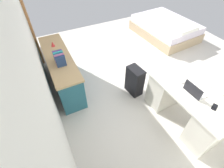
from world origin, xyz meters
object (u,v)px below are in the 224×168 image
Objects in this scene: bed at (165,28)px; suitcase_black at (135,81)px; desk at (185,106)px; cell_phone_near_laptop at (215,107)px; figurine_small at (53,44)px; computer_mouse at (183,82)px; laptop at (194,91)px; office_chair at (222,86)px; credenza at (62,70)px.

bed is 3.18× the size of suitcase_black.
cell_phone_near_laptop is at bearing -170.94° from desk.
cell_phone_near_laptop is 3.15m from figurine_small.
cell_phone_near_laptop reaches higher than desk.
suitcase_black is at bearing 27.27° from computer_mouse.
desk reaches higher than bed.
laptop is 2.84m from figurine_small.
figurine_small is (2.64, 1.72, 0.06)m from cell_phone_near_laptop.
figurine_small reaches higher than desk.
figurine_small is (2.26, 2.60, 0.39)m from office_chair.
desk is 4.60× the size of laptop.
office_chair is 1.02m from cell_phone_near_laptop.
figurine_small is at bearing 37.36° from computer_mouse.
bed is 18.04× the size of figurine_small.
credenza is at bearing 41.32° from desk.
cell_phone_near_laptop is (-2.25, -1.72, 0.37)m from credenza.
office_chair is at bearing -125.68° from credenza.
figurine_small is at bearing 49.03° from office_chair.
figurine_small is at bearing 36.09° from desk.
desk is 13.30× the size of figurine_small.
office_chair is 1.51× the size of suitcase_black.
suitcase_black is at bearing 22.21° from desk.
bed is 3.51m from figurine_small.
cell_phone_near_laptop is at bearing 150.13° from bed.
desk is at bearing -143.91° from figurine_small.
computer_mouse is at bearing -134.57° from credenza.
office_chair is at bearing -90.00° from cell_phone_near_laptop.
suitcase_black is at bearing -135.85° from figurine_small.
suitcase_black is (0.98, 0.40, -0.08)m from desk.
bed is at bearing -33.93° from laptop.
office_chair is at bearing -88.59° from desk.
bed is 3.03m from computer_mouse.
credenza is (1.89, 1.66, -0.01)m from desk.
computer_mouse is 0.60m from cell_phone_near_laptop.
desk is 2.34× the size of suitcase_black.
bed is at bearing -53.31° from cell_phone_near_laptop.
desk is 3.19m from bed.
suitcase_black is (-1.66, 2.18, 0.07)m from bed.
laptop is 0.34m from cell_phone_near_laptop.
figurine_small reaches higher than cell_phone_near_laptop.
laptop is at bearing 92.95° from office_chair.
credenza is 2.88× the size of suitcase_black.
office_chair is 9.40× the size of computer_mouse.
credenza reaches higher than desk.
computer_mouse reaches higher than cell_phone_near_laptop.
desk is 0.51m from cell_phone_near_laptop.
credenza is at bearing 13.96° from cell_phone_near_laptop.
suitcase_black is at bearing -125.79° from credenza.
desk is 14.63× the size of computer_mouse.
laptop is 3.18× the size of computer_mouse.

